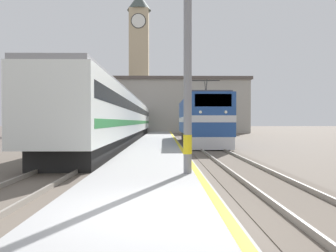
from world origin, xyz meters
name	(u,v)px	position (x,y,z in m)	size (l,w,h in m)	color
ground_plane	(159,139)	(0.00, 30.00, 0.00)	(200.00, 200.00, 0.00)	#60564C
platform	(158,140)	(0.00, 25.00, 0.13)	(3.47, 140.00, 0.27)	#999999
rail_track_near	(196,141)	(3.63, 25.00, 0.03)	(2.84, 140.00, 0.16)	#60564C
rail_track_far	(123,141)	(-3.31, 25.00, 0.03)	(2.83, 140.00, 0.16)	#60564C
locomotive_train	(200,120)	(3.63, 21.60, 2.01)	(2.92, 14.31, 4.92)	black
passenger_train	(129,119)	(-3.31, 30.51, 2.21)	(2.92, 51.40, 4.11)	black
catenary_mast	(191,49)	(1.36, 4.25, 4.12)	(2.66, 0.27, 7.72)	gray
clock_tower	(139,58)	(-4.40, 60.66, 14.74)	(4.79, 4.79, 27.84)	tan
station_building	(171,106)	(1.80, 51.44, 4.61)	(26.13, 10.52, 9.18)	#A8A399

